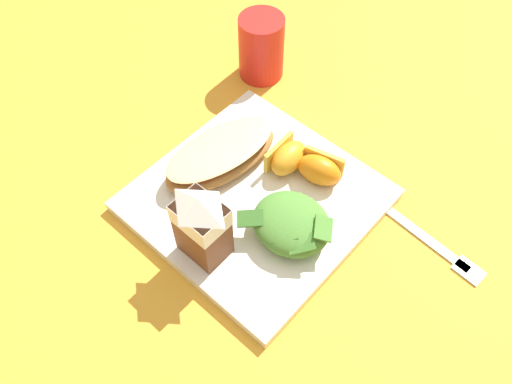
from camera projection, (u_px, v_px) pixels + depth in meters
ground at (256, 203)px, 0.71m from camera, size 3.00×3.00×0.00m
white_plate at (256, 200)px, 0.70m from camera, size 0.28×0.28×0.02m
cheesy_pizza_bread at (221, 155)px, 0.71m from camera, size 0.11×0.18×0.04m
green_salad_pile at (291, 224)px, 0.65m from camera, size 0.11×0.10×0.04m
milk_carton at (201, 223)px, 0.60m from camera, size 0.06×0.04×0.11m
orange_wedge_front at (320, 169)px, 0.70m from camera, size 0.07×0.05×0.04m
orange_wedge_middle at (287, 157)px, 0.71m from camera, size 0.04×0.06×0.04m
metal_fork at (429, 240)px, 0.67m from camera, size 0.19×0.03×0.01m
drinking_red_cup at (261, 47)px, 0.81m from camera, size 0.07×0.07×0.10m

